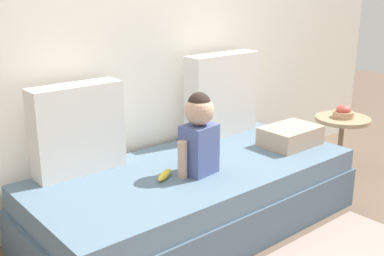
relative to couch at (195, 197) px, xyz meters
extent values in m
plane|color=brown|center=(0.00, 0.00, -0.20)|extent=(12.00, 12.00, 0.00)
cube|color=silver|center=(0.00, 0.61, 0.96)|extent=(5.29, 0.10, 2.33)
cube|color=#495F70|center=(0.00, 0.00, -0.07)|extent=(2.09, 0.95, 0.27)
cube|color=slate|center=(0.00, 0.00, 0.14)|extent=(2.03, 0.92, 0.14)
cube|color=silver|center=(-0.58, 0.38, 0.47)|extent=(0.54, 0.16, 0.53)
cube|color=silver|center=(0.58, 0.38, 0.51)|extent=(0.59, 0.16, 0.60)
cube|color=#4C5B93|center=(-0.05, -0.09, 0.36)|extent=(0.21, 0.18, 0.29)
sphere|color=tan|center=(-0.05, -0.09, 0.59)|extent=(0.17, 0.17, 0.17)
sphere|color=#2D231E|center=(-0.05, -0.09, 0.63)|extent=(0.14, 0.14, 0.14)
cylinder|color=tan|center=(-0.17, -0.09, 0.32)|extent=(0.06, 0.06, 0.22)
cylinder|color=tan|center=(0.08, -0.09, 0.32)|extent=(0.06, 0.06, 0.22)
ellipsoid|color=yellow|center=(-0.25, -0.03, 0.23)|extent=(0.17, 0.12, 0.04)
cube|color=tan|center=(0.77, -0.12, 0.27)|extent=(0.40, 0.28, 0.13)
cylinder|color=tan|center=(1.48, -0.07, 0.25)|extent=(0.43, 0.43, 0.03)
cylinder|color=#866E51|center=(1.48, -0.07, 0.02)|extent=(0.04, 0.04, 0.44)
cylinder|color=#866E51|center=(1.48, -0.07, -0.19)|extent=(0.24, 0.24, 0.02)
cylinder|color=tan|center=(1.48, -0.07, 0.29)|extent=(0.16, 0.16, 0.05)
ellipsoid|color=#CC4C42|center=(1.48, -0.07, 0.33)|extent=(0.11, 0.11, 0.07)
camera|label=1|loc=(-1.74, -2.04, 1.28)|focal=43.86mm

